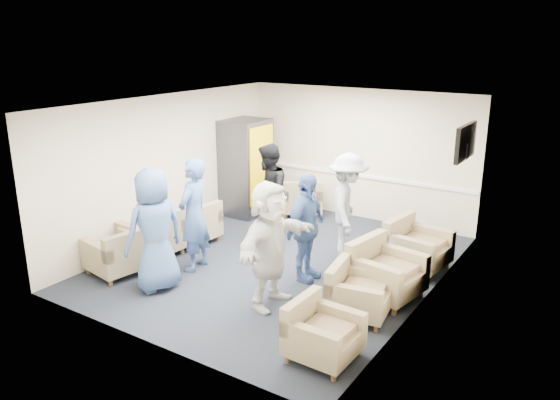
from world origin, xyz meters
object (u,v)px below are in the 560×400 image
Objects in this scene: armchair_left_far at (194,226)px; person_mid_left at (194,215)px; armchair_right_far at (414,248)px; armchair_left_mid at (154,237)px; vending_machine at (246,167)px; armchair_right_midfar at (383,274)px; person_back_left at (268,193)px; armchair_right_near at (320,335)px; person_front_right at (270,245)px; armchair_corner at (301,200)px; armchair_right_midnear at (356,294)px; person_back_right at (347,206)px; armchair_left_near at (119,255)px; person_mid_right at (306,228)px; person_front_left at (155,230)px.

person_mid_left reaches higher than armchair_left_far.
armchair_left_mid is at bearing 124.17° from armchair_right_far.
armchair_right_midfar is at bearing -27.65° from vending_machine.
armchair_right_midfar is 3.00m from person_back_left.
person_mid_left is at bearing 46.54° from armchair_left_far.
armchair_right_far is (0.03, 3.15, 0.05)m from armchair_right_near.
person_mid_left is at bearing -33.59° from person_back_left.
person_mid_left is 1.78m from person_front_right.
armchair_corner is (0.83, 2.49, 0.01)m from armchair_left_far.
armchair_right_near is 1.18m from armchair_right_midnear.
armchair_right_near is 0.39× the size of vending_machine.
armchair_left_near is at bearing 110.84° from person_back_right.
armchair_left_near is 0.96× the size of armchair_right_far.
person_mid_left is 1.02× the size of person_back_left.
armchair_right_midfar reaches higher than armchair_left_mid.
armchair_left_near is at bearing 100.41° from person_front_right.
person_front_right is (-1.25, -1.10, 0.55)m from armchair_right_midfar.
armchair_right_far is 0.55× the size of person_front_right.
armchair_right_midnear is 0.74m from armchair_right_midfar.
armchair_right_near is 5.75m from vending_machine.
vending_machine is 1.12× the size of person_back_right.
vending_machine is (-4.04, 2.12, 0.66)m from armchair_right_midfar.
armchair_left_mid is at bearing 110.26° from armchair_right_midfar.
armchair_left_mid is at bearing 81.13° from armchair_right_midnear.
person_mid_right is (2.61, 1.48, 0.53)m from armchair_left_near.
armchair_right_far is 3.66m from person_mid_left.
person_front_right reaches higher than armchair_left_near.
armchair_right_far is 2.74m from person_front_right.
armchair_left_near is 4.82m from armchair_right_far.
armchair_right_midfar is at bearing 93.96° from person_mid_left.
person_mid_left is (1.04, -2.84, -0.09)m from vending_machine.
armchair_right_midfar is at bearing 1.63° from armchair_right_near.
armchair_left_mid is 1.06× the size of armchair_right_midnear.
person_back_right is (2.88, -0.98, -0.11)m from vending_machine.
armchair_right_midnear is 4.44m from armchair_corner.
person_front_right reaches higher than armchair_right_far.
person_back_right reaches higher than armchair_right_near.
person_front_left is at bearing 85.65° from armchair_right_near.
armchair_left_near is at bearing -55.30° from person_mid_left.
armchair_right_near is 2.28m from person_mid_right.
person_front_left reaches higher than person_mid_left.
vending_machine reaches higher than person_front_left.
person_mid_left is 2.61m from person_back_right.
person_front_left is 1.81m from person_front_right.
person_mid_right reaches higher than armchair_right_midnear.
armchair_corner is (-2.89, 3.37, 0.03)m from armchair_right_midnear.
armchair_left_near is 4.32m from armchair_corner.
armchair_right_midfar is 1.05× the size of armchair_right_far.
armchair_right_near is (3.95, -1.17, -0.05)m from armchair_left_mid.
person_mid_right is at bearing 26.36° from person_back_left.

